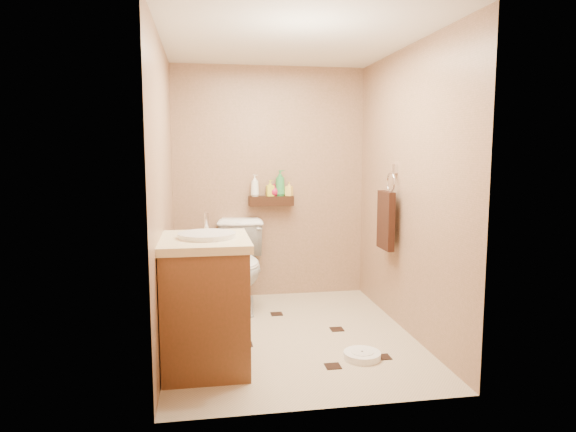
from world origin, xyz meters
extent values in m
plane|color=beige|center=(0.00, 0.00, 0.00)|extent=(2.50, 2.50, 0.00)
cube|color=#A0755B|center=(0.00, 1.25, 1.20)|extent=(2.00, 0.04, 2.40)
cube|color=#A0755B|center=(0.00, -1.25, 1.20)|extent=(2.00, 0.04, 2.40)
cube|color=#A0755B|center=(-1.00, 0.00, 1.20)|extent=(0.04, 2.50, 2.40)
cube|color=#A0755B|center=(1.00, 0.00, 1.20)|extent=(0.04, 2.50, 2.40)
cube|color=silver|center=(0.00, 0.00, 2.40)|extent=(2.00, 2.50, 0.02)
cube|color=#34180E|center=(0.00, 1.17, 1.02)|extent=(0.46, 0.14, 0.10)
cube|color=black|center=(-0.39, -0.15, 0.00)|extent=(0.11, 0.11, 0.01)
cube|color=black|center=(0.42, 0.07, 0.00)|extent=(0.11, 0.11, 0.01)
cube|color=black|center=(0.20, -0.67, 0.00)|extent=(0.11, 0.11, 0.01)
cube|color=black|center=(-0.61, 0.56, 0.00)|extent=(0.11, 0.11, 0.01)
cube|color=black|center=(0.61, -0.57, 0.00)|extent=(0.11, 0.11, 0.01)
cube|color=black|center=(-0.03, 0.57, 0.00)|extent=(0.11, 0.11, 0.01)
imported|color=white|center=(-0.35, 0.83, 0.42)|extent=(0.54, 0.87, 0.84)
cube|color=brown|center=(-0.70, -0.48, 0.44)|extent=(0.59, 0.72, 0.88)
cube|color=beige|center=(-0.70, -0.48, 0.91)|extent=(0.63, 0.76, 0.06)
cylinder|color=silver|center=(-0.68, -0.48, 0.94)|extent=(0.40, 0.40, 0.06)
cylinder|color=silver|center=(-0.68, -0.24, 1.01)|extent=(0.03, 0.03, 0.13)
cylinder|color=white|center=(0.45, -0.57, 0.03)|extent=(0.35, 0.35, 0.05)
cylinder|color=white|center=(0.45, -0.57, 0.05)|extent=(0.17, 0.17, 0.01)
cylinder|color=#1B696C|center=(-0.82, 1.07, 0.06)|extent=(0.12, 0.12, 0.13)
cylinder|color=white|center=(-0.82, 1.07, 0.30)|extent=(0.02, 0.02, 0.36)
sphere|color=white|center=(-0.82, 1.07, 0.47)|extent=(0.09, 0.09, 0.09)
cube|color=silver|center=(0.98, 0.25, 1.38)|extent=(0.03, 0.06, 0.08)
torus|color=silver|center=(0.95, 0.25, 1.26)|extent=(0.02, 0.19, 0.19)
cube|color=black|center=(0.91, 0.25, 0.92)|extent=(0.06, 0.30, 0.52)
cylinder|color=white|center=(-0.94, 0.65, 0.60)|extent=(0.11, 0.11, 0.11)
cylinder|color=silver|center=(-0.98, 0.65, 0.66)|extent=(0.04, 0.02, 0.02)
imported|color=white|center=(-0.17, 1.17, 1.18)|extent=(0.12, 0.12, 0.22)
imported|color=yellow|center=(-0.01, 1.17, 1.15)|extent=(0.08, 0.08, 0.17)
imported|color=#C1163C|center=(0.03, 1.17, 1.13)|extent=(0.12, 0.12, 0.13)
imported|color=#2E8C44|center=(0.09, 1.17, 1.20)|extent=(0.13, 0.13, 0.27)
imported|color=#FDD254|center=(0.19, 1.17, 1.14)|extent=(0.09, 0.09, 0.15)
camera|label=1|loc=(-0.71, -4.08, 1.54)|focal=32.00mm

